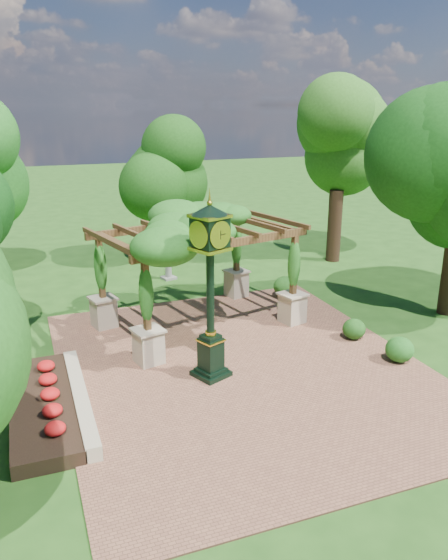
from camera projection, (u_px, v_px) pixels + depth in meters
name	position (u px, v px, depth m)	size (l,w,h in m)	color
ground	(257.00, 383.00, 14.79)	(120.00, 120.00, 0.00)	#1E4714
brick_plaza	(242.00, 367.00, 15.67)	(10.00, 12.00, 0.04)	brown
border_wall	(80.00, 399.00, 13.62)	(0.35, 5.00, 0.40)	#C6B793
flower_bed	(43.00, 406.00, 13.32)	(1.50, 5.00, 0.36)	red
pedestal_clock	(210.00, 277.00, 14.26)	(1.26, 1.26, 4.89)	black
pergola	(198.00, 231.00, 17.71)	(7.14, 5.38, 4.02)	#C1AF8F
sundial	(168.00, 269.00, 23.55)	(0.68, 0.68, 1.00)	gray
shrub_front	(400.00, 349.00, 15.88)	(0.82, 0.82, 0.74)	#1E5C1A
shrub_mid	(354.00, 329.00, 17.45)	(0.73, 0.73, 0.66)	#1B4A14
shrub_back	(285.00, 287.00, 21.28)	(0.90, 0.90, 0.81)	#23591A
tree_north	(162.00, 169.00, 25.13)	(3.50, 3.50, 6.42)	#2F1E13
tree_east_far	(340.00, 132.00, 24.66)	(3.84, 3.84, 8.79)	#311E13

